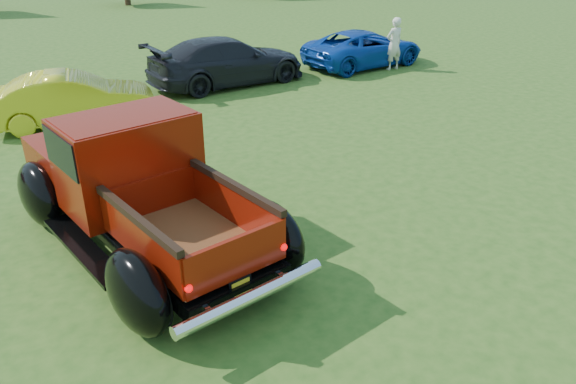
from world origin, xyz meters
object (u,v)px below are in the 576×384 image
object	(u,v)px
pickup_truck	(131,181)
spectator	(394,44)
show_car_blue	(364,48)
show_car_grey	(227,61)
show_car_yellow	(73,99)

from	to	relation	value
pickup_truck	spectator	size ratio (longest dim) A/B	3.33
show_car_blue	spectator	bearing A→B (deg)	-153.89
pickup_truck	spectator	world-z (taller)	pickup_truck
pickup_truck	spectator	xyz separation A→B (m)	(11.26, 6.93, -0.11)
pickup_truck	show_car_grey	distance (m)	9.68
show_car_yellow	show_car_blue	bearing A→B (deg)	-71.26
pickup_truck	show_car_blue	world-z (taller)	pickup_truck
pickup_truck	show_car_yellow	xyz separation A→B (m)	(0.31, 6.40, -0.33)
pickup_truck	show_car_grey	size ratio (longest dim) A/B	1.16
show_car_yellow	show_car_blue	size ratio (longest dim) A/B	0.89
show_car_yellow	show_car_grey	bearing A→B (deg)	-61.35
show_car_yellow	spectator	world-z (taller)	spectator
show_car_blue	show_car_grey	bearing A→B (deg)	83.10
spectator	show_car_blue	bearing A→B (deg)	-60.61
pickup_truck	show_car_yellow	bearing A→B (deg)	77.64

